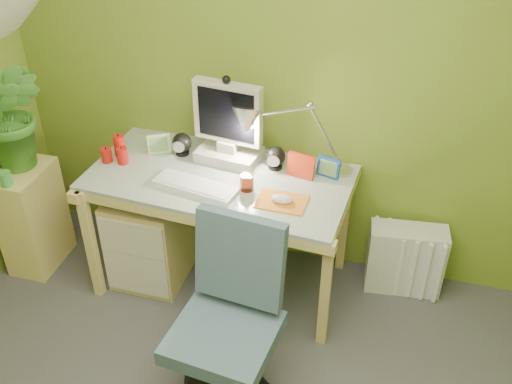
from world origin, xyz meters
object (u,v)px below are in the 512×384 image
(side_ledge, at_px, (33,217))
(radiator, at_px, (405,259))
(desk_lamp, at_px, (311,121))
(monitor, at_px, (228,119))
(desk, at_px, (221,231))
(task_chair, at_px, (223,335))
(potted_plant, at_px, (13,115))

(side_ledge, bearing_deg, radiator, 9.59)
(desk_lamp, bearing_deg, monitor, 179.08)
(desk, bearing_deg, side_ledge, -169.69)
(task_chair, bearing_deg, desk, 115.34)
(desk, relative_size, desk_lamp, 2.27)
(potted_plant, xyz_separation_m, radiator, (2.17, 0.32, -0.78))
(monitor, distance_m, side_ledge, 1.36)
(desk, distance_m, desk_lamp, 0.84)
(radiator, bearing_deg, task_chair, -132.67)
(desk, relative_size, radiator, 3.25)
(monitor, xyz_separation_m, potted_plant, (-1.14, -0.27, -0.01))
(monitor, bearing_deg, desk_lamp, 6.47)
(monitor, bearing_deg, potted_plant, -160.28)
(desk_lamp, height_order, task_chair, desk_lamp)
(desk, xyz_separation_m, potted_plant, (-1.14, -0.09, 0.62))
(desk, bearing_deg, task_chair, -67.20)
(desk, distance_m, side_ledge, 1.15)
(side_ledge, distance_m, radiator, 2.21)
(potted_plant, distance_m, task_chair, 1.68)
(desk_lamp, bearing_deg, desk, -159.12)
(side_ledge, height_order, task_chair, task_chair)
(side_ledge, height_order, radiator, side_ledge)
(desk, height_order, side_ledge, desk)
(desk, height_order, radiator, desk)
(monitor, distance_m, radiator, 1.30)
(monitor, height_order, desk_lamp, desk_lamp)
(radiator, bearing_deg, desk_lamp, 178.08)
(monitor, xyz_separation_m, side_ledge, (-1.14, -0.32, -0.67))
(potted_plant, bearing_deg, desk, 4.42)
(monitor, distance_m, desk_lamp, 0.45)
(side_ledge, bearing_deg, task_chair, -25.17)
(monitor, relative_size, task_chair, 0.54)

